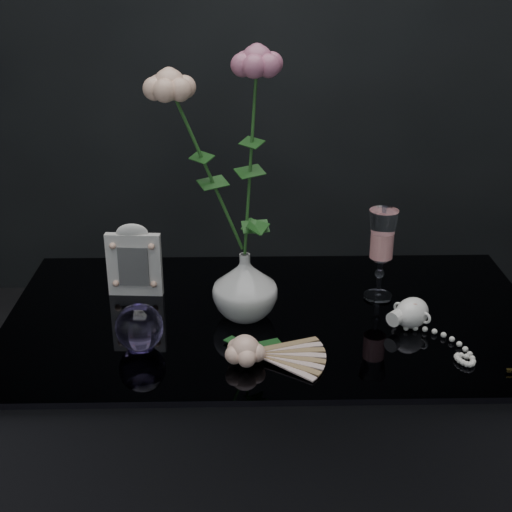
{
  "coord_description": "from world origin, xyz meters",
  "views": [
    {
      "loc": [
        -0.06,
        -1.2,
        1.43
      ],
      "look_at": [
        -0.04,
        -0.02,
        0.92
      ],
      "focal_mm": 50.0,
      "sensor_mm": 36.0,
      "label": 1
    }
  ],
  "objects_px": {
    "picture_frame": "(134,260)",
    "pearl_jar": "(412,312)",
    "wine_glass": "(381,255)",
    "loose_rose": "(245,350)",
    "vase": "(245,286)",
    "paperweight": "(139,327)"
  },
  "relations": [
    {
      "from": "picture_frame",
      "to": "paperweight",
      "type": "height_order",
      "value": "picture_frame"
    },
    {
      "from": "vase",
      "to": "picture_frame",
      "type": "relative_size",
      "value": 0.84
    },
    {
      "from": "loose_rose",
      "to": "pearl_jar",
      "type": "relative_size",
      "value": 0.74
    },
    {
      "from": "paperweight",
      "to": "loose_rose",
      "type": "distance_m",
      "value": 0.2
    },
    {
      "from": "paperweight",
      "to": "loose_rose",
      "type": "height_order",
      "value": "paperweight"
    },
    {
      "from": "pearl_jar",
      "to": "picture_frame",
      "type": "bearing_deg",
      "value": -150.07
    },
    {
      "from": "paperweight",
      "to": "pearl_jar",
      "type": "relative_size",
      "value": 0.41
    },
    {
      "from": "picture_frame",
      "to": "pearl_jar",
      "type": "bearing_deg",
      "value": -11.18
    },
    {
      "from": "vase",
      "to": "pearl_jar",
      "type": "bearing_deg",
      "value": -8.02
    },
    {
      "from": "wine_glass",
      "to": "pearl_jar",
      "type": "xyz_separation_m",
      "value": [
        0.04,
        -0.12,
        -0.07
      ]
    },
    {
      "from": "wine_glass",
      "to": "pearl_jar",
      "type": "height_order",
      "value": "wine_glass"
    },
    {
      "from": "vase",
      "to": "picture_frame",
      "type": "xyz_separation_m",
      "value": [
        -0.23,
        0.1,
        0.01
      ]
    },
    {
      "from": "picture_frame",
      "to": "pearl_jar",
      "type": "xyz_separation_m",
      "value": [
        0.55,
        -0.15,
        -0.05
      ]
    },
    {
      "from": "vase",
      "to": "wine_glass",
      "type": "bearing_deg",
      "value": 15.46
    },
    {
      "from": "vase",
      "to": "loose_rose",
      "type": "xyz_separation_m",
      "value": [
        -0.0,
        -0.17,
        -0.04
      ]
    },
    {
      "from": "vase",
      "to": "loose_rose",
      "type": "bearing_deg",
      "value": -90.61
    },
    {
      "from": "wine_glass",
      "to": "loose_rose",
      "type": "relative_size",
      "value": 1.23
    },
    {
      "from": "paperweight",
      "to": "vase",
      "type": "bearing_deg",
      "value": 32.11
    },
    {
      "from": "paperweight",
      "to": "loose_rose",
      "type": "bearing_deg",
      "value": -15.6
    },
    {
      "from": "wine_glass",
      "to": "picture_frame",
      "type": "relative_size",
      "value": 1.21
    },
    {
      "from": "picture_frame",
      "to": "pearl_jar",
      "type": "distance_m",
      "value": 0.57
    },
    {
      "from": "pearl_jar",
      "to": "paperweight",
      "type": "bearing_deg",
      "value": -126.73
    }
  ]
}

